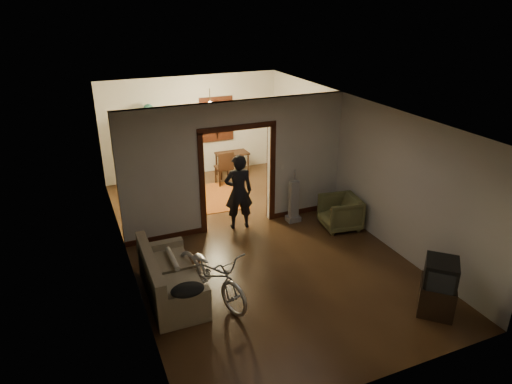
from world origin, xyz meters
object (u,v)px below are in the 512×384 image
bicycle (211,273)px  person (239,192)px  sofa (171,274)px  armchair (340,213)px  desk (232,164)px  locker (152,150)px

bicycle → person: size_ratio=1.09×
sofa → armchair: bearing=14.7°
desk → bicycle: bearing=-114.1°
locker → armchair: bearing=-34.3°
bicycle → desk: 5.80m
bicycle → locker: size_ratio=0.95×
sofa → desk: (2.94, 4.97, -0.09)m
locker → desk: locker is taller
sofa → person: person is taller
armchair → locker: 5.36m
sofa → person: (1.96, 1.92, 0.42)m
person → desk: person is taller
person → desk: 3.25m
bicycle → locker: (0.17, 5.58, 0.48)m
bicycle → locker: bearing=69.0°
armchair → bicycle: bearing=-59.7°
sofa → person: 2.78m
bicycle → locker: 5.61m
armchair → locker: locker is taller
sofa → locker: locker is taller
armchair → desk: armchair is taller
locker → desk: size_ratio=2.13×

